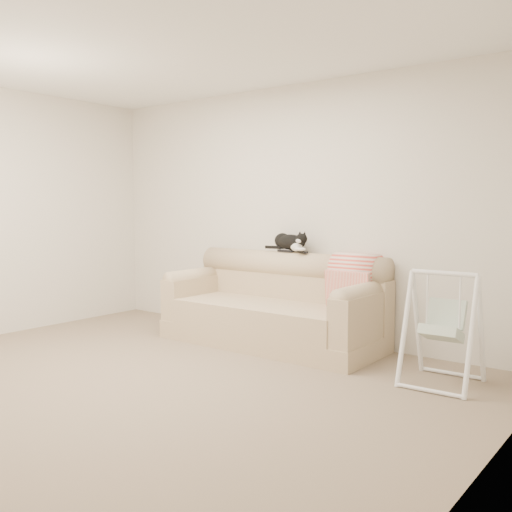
{
  "coord_description": "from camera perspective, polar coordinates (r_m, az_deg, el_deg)",
  "views": [
    {
      "loc": [
        3.3,
        -2.94,
        1.36
      ],
      "look_at": [
        0.07,
        1.27,
        0.9
      ],
      "focal_mm": 40.0,
      "sensor_mm": 36.0,
      "label": 1
    }
  ],
  "objects": [
    {
      "name": "remote_b",
      "position": [
        5.71,
        4.71,
        0.42
      ],
      "size": [
        0.16,
        0.14,
        0.02
      ],
      "color": "black",
      "rests_on": "sofa"
    },
    {
      "name": "sofa",
      "position": [
        5.69,
        1.97,
        -5.24
      ],
      "size": [
        2.2,
        0.93,
        0.9
      ],
      "color": "tan",
      "rests_on": "ground"
    },
    {
      "name": "remote_a",
      "position": [
        5.82,
        3.0,
        0.54
      ],
      "size": [
        0.18,
        0.05,
        0.03
      ],
      "color": "black",
      "rests_on": "sofa"
    },
    {
      "name": "ground_plane",
      "position": [
        4.62,
        -10.54,
        -12.21
      ],
      "size": [
        5.0,
        5.0,
        0.0
      ],
      "primitive_type": "plane",
      "color": "brown",
      "rests_on": "ground"
    },
    {
      "name": "baby_swing",
      "position": [
        4.6,
        18.18,
        -6.83
      ],
      "size": [
        0.55,
        0.58,
        0.88
      ],
      "color": "white",
      "rests_on": "ground"
    },
    {
      "name": "tuxedo_cat",
      "position": [
        5.82,
        3.45,
        1.42
      ],
      "size": [
        0.53,
        0.27,
        0.21
      ],
      "color": "black",
      "rests_on": "sofa"
    },
    {
      "name": "throw_blanket",
      "position": [
        5.43,
        9.9,
        -1.81
      ],
      "size": [
        0.45,
        0.38,
        0.58
      ],
      "color": "#E14335",
      "rests_on": "sofa"
    },
    {
      "name": "room_shell",
      "position": [
        4.42,
        -10.86,
        7.06
      ],
      "size": [
        5.04,
        4.04,
        2.6
      ],
      "color": "beige",
      "rests_on": "ground"
    }
  ]
}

